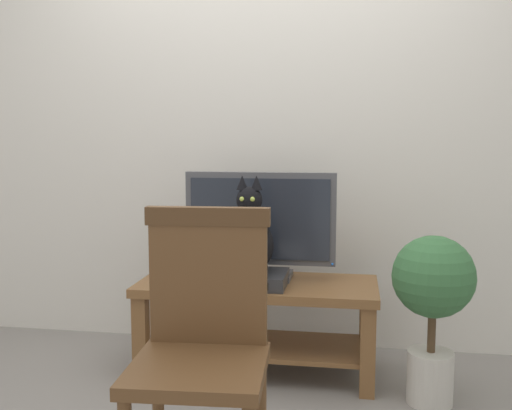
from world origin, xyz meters
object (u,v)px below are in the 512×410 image
at_px(media_box, 251,279).
at_px(wooden_chair, 203,337).
at_px(book_stack, 175,273).
at_px(tv, 260,223).
at_px(cat, 251,236).
at_px(tv_stand, 258,309).
at_px(potted_plant, 433,295).

distance_m(media_box, wooden_chair, 1.05).
xyz_separation_m(media_box, book_stack, (-0.41, 0.07, -0.00)).
bearing_deg(tv, wooden_chair, -89.73).
distance_m(tv, wooden_chair, 1.22).
height_order(cat, book_stack, cat).
distance_m(tv_stand, cat, 0.40).
height_order(tv, potted_plant, tv).
height_order(media_box, book_stack, media_box).
xyz_separation_m(tv, potted_plant, (0.83, -0.31, -0.26)).
relative_size(wooden_chair, potted_plant, 1.27).
bearing_deg(potted_plant, cat, 170.92).
bearing_deg(media_box, tv, 82.33).
relative_size(tv, media_box, 2.20).
relative_size(media_box, cat, 0.74).
distance_m(wooden_chair, book_stack, 1.21).
xyz_separation_m(tv, media_box, (-0.02, -0.16, -0.25)).
distance_m(cat, book_stack, 0.47).
xyz_separation_m(tv_stand, cat, (-0.02, -0.09, 0.39)).
height_order(media_box, wooden_chair, wooden_chair).
distance_m(tv_stand, tv, 0.43).
distance_m(tv_stand, potted_plant, 0.87).
relative_size(tv_stand, tv, 1.55).
relative_size(media_box, wooden_chair, 0.36).
bearing_deg(tv, potted_plant, -20.36).
bearing_deg(cat, wooden_chair, -88.56).
bearing_deg(tv, cat, -96.74).
xyz_separation_m(media_box, wooden_chair, (0.03, -1.05, 0.07)).
height_order(tv_stand, media_box, media_box).
bearing_deg(cat, potted_plant, -9.08).
xyz_separation_m(tv, book_stack, (-0.43, -0.08, -0.25)).
height_order(wooden_chair, potted_plant, wooden_chair).
height_order(tv_stand, book_stack, book_stack).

